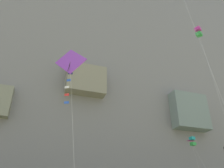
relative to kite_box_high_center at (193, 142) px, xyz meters
The scene contains 5 objects.
cliff_face 43.10m from the kite_box_high_center, 114.39° to the left, with size 180.00×27.07×81.57m.
kite_box_high_center is the anchor object (origin of this frame).
kite_diamond_far_left 26.00m from the kite_box_high_center, 143.46° to the right, with size 2.03×2.59×13.15m.
kite_box_near_cliff 15.98m from the kite_box_high_center, 106.37° to the right, with size 2.60×4.49×26.35m.
kite_delta_far_right 5.12m from the kite_box_high_center, 50.15° to the left, with size 3.66×6.15×12.94m.
Camera 1 is at (-9.15, 2.85, 3.71)m, focal length 36.59 mm.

